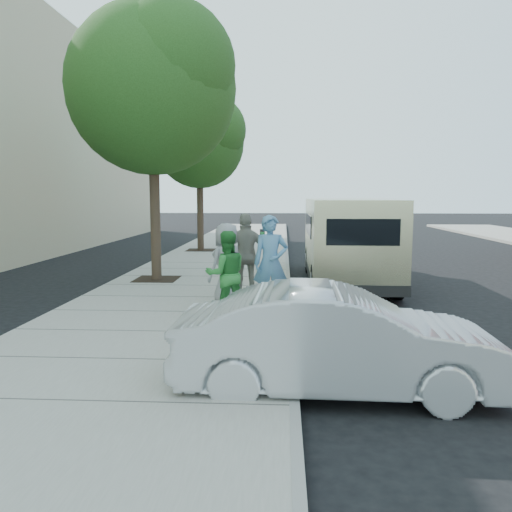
% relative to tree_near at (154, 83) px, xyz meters
% --- Properties ---
extents(ground, '(120.00, 120.00, 0.00)m').
position_rel_tree_near_xyz_m(ground, '(2.25, -2.40, -5.55)').
color(ground, black).
rests_on(ground, ground).
extents(sidewalk, '(5.00, 60.00, 0.15)m').
position_rel_tree_near_xyz_m(sidewalk, '(1.25, -2.40, -5.47)').
color(sidewalk, gray).
rests_on(sidewalk, ground).
extents(curb_face, '(0.12, 60.00, 0.16)m').
position_rel_tree_near_xyz_m(curb_face, '(3.69, -2.40, -5.47)').
color(curb_face, gray).
rests_on(curb_face, ground).
extents(tree_near, '(4.62, 4.60, 7.53)m').
position_rel_tree_near_xyz_m(tree_near, '(0.00, 0.00, 0.00)').
color(tree_near, black).
rests_on(tree_near, sidewalk).
extents(tree_far, '(3.92, 3.80, 6.49)m').
position_rel_tree_near_xyz_m(tree_far, '(-0.00, 7.60, -0.66)').
color(tree_far, black).
rests_on(tree_far, sidewalk).
extents(parking_meter, '(0.32, 0.12, 1.52)m').
position_rel_tree_near_xyz_m(parking_meter, '(3.11, -1.17, -4.30)').
color(parking_meter, gray).
rests_on(parking_meter, sidewalk).
extents(van, '(2.27, 6.54, 2.41)m').
position_rel_tree_near_xyz_m(van, '(5.37, 0.52, -4.27)').
color(van, beige).
rests_on(van, ground).
extents(sedan, '(4.19, 1.54, 1.37)m').
position_rel_tree_near_xyz_m(sedan, '(4.25, -7.62, -4.86)').
color(sedan, '#B9BCC1').
rests_on(sedan, ground).
extents(person_officer, '(0.78, 0.57, 1.97)m').
position_rel_tree_near_xyz_m(person_officer, '(3.29, -3.66, -4.41)').
color(person_officer, '#5288AF').
rests_on(person_officer, sidewalk).
extents(person_green_shirt, '(0.98, 0.86, 1.69)m').
position_rel_tree_near_xyz_m(person_green_shirt, '(2.44, -4.28, -4.55)').
color(person_green_shirt, '#2A8234').
rests_on(person_green_shirt, sidewalk).
extents(person_gray_shirt, '(1.01, 1.03, 1.79)m').
position_rel_tree_near_xyz_m(person_gray_shirt, '(2.35, -3.37, -4.50)').
color(person_gray_shirt, gray).
rests_on(person_gray_shirt, sidewalk).
extents(person_striped_polo, '(1.22, 0.68, 1.97)m').
position_rel_tree_near_xyz_m(person_striped_polo, '(2.70, -2.46, -4.41)').
color(person_striped_polo, gray).
rests_on(person_striped_polo, sidewalk).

